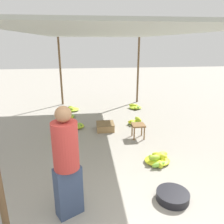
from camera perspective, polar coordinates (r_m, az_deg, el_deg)
canopy_post_back_left at (r=9.10m, az=-13.30°, el=10.10°), size 0.08×0.08×2.67m
canopy_post_back_right at (r=9.30m, az=6.82°, el=10.60°), size 0.08×0.08×2.67m
canopy_tarp at (r=5.62m, az=-0.99°, el=19.86°), size 3.57×7.16×0.04m
vendor_foreground at (r=3.21m, az=-11.79°, el=-12.65°), size 0.49×0.49×1.71m
stool at (r=5.92m, az=6.87°, el=-3.88°), size 0.34×0.34×0.39m
basin_black at (r=3.99m, az=15.55°, el=-20.38°), size 0.54×0.54×0.14m
banana_pile_left_0 at (r=6.09m, az=-13.04°, el=-6.03°), size 0.54×0.49×0.27m
banana_pile_left_1 at (r=6.72m, az=-9.40°, el=-3.53°), size 0.55×0.51×0.21m
banana_pile_left_2 at (r=7.65m, az=-11.99°, el=-1.03°), size 0.60×0.60×0.19m
banana_pile_left_3 at (r=8.39m, az=-10.69°, el=0.74°), size 0.59×0.51×0.20m
banana_pile_right_0 at (r=6.92m, az=6.05°, el=-2.61°), size 0.47×0.40×0.24m
banana_pile_right_1 at (r=8.59m, az=6.13°, el=1.38°), size 0.48×0.60×0.17m
banana_pile_right_2 at (r=4.91m, az=11.86°, el=-12.00°), size 0.56×0.56×0.21m
crate_near at (r=6.47m, az=-1.78°, el=-3.81°), size 0.52×0.52×0.21m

